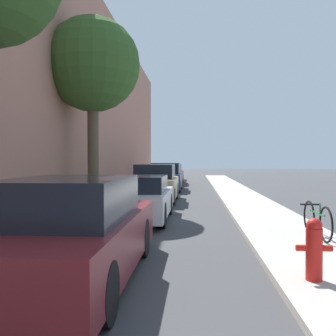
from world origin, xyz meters
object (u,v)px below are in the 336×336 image
object	(u,v)px
parked_car_maroon	(74,233)
parked_car_white	(139,199)
fire_hydrant	(314,248)
parked_car_red	(171,175)
street_tree_far	(93,66)
parked_car_champagne	(156,184)
parked_car_navy	(166,178)
bicycle	(317,220)

from	to	relation	value
parked_car_maroon	parked_car_white	size ratio (longest dim) A/B	1.14
parked_car_maroon	fire_hydrant	world-z (taller)	parked_car_maroon
parked_car_red	street_tree_far	distance (m)	14.71
parked_car_white	street_tree_far	distance (m)	5.66
parked_car_maroon	parked_car_red	world-z (taller)	parked_car_maroon
parked_car_white	parked_car_champagne	size ratio (longest dim) A/B	1.00
parked_car_red	street_tree_far	bearing A→B (deg)	-97.93
parked_car_white	parked_car_navy	size ratio (longest dim) A/B	0.90
bicycle	parked_car_champagne	bearing A→B (deg)	117.09
street_tree_far	fire_hydrant	distance (m)	10.95
parked_car_red	bicycle	bearing A→B (deg)	-77.53
parked_car_champagne	parked_car_maroon	bearing A→B (deg)	-90.47
street_tree_far	fire_hydrant	bearing A→B (deg)	-57.92
parked_car_white	parked_car_champagne	world-z (taller)	parked_car_champagne
parked_car_champagne	fire_hydrant	size ratio (longest dim) A/B	4.84
parked_car_maroon	bicycle	distance (m)	5.15
parked_car_white	parked_car_champagne	xyz separation A→B (m)	(-0.04, 4.97, 0.11)
fire_hydrant	bicycle	size ratio (longest dim) A/B	0.48
parked_car_red	fire_hydrant	distance (m)	22.56
parked_car_maroon	parked_car_navy	size ratio (longest dim) A/B	1.03
parked_car_white	parked_car_red	xyz separation A→B (m)	(-0.14, 16.61, 0.06)
fire_hydrant	bicycle	distance (m)	3.08
parked_car_navy	parked_car_white	bearing A→B (deg)	-89.84
parked_car_champagne	fire_hydrant	xyz separation A→B (m)	(3.24, -10.67, -0.19)
parked_car_white	fire_hydrant	bearing A→B (deg)	-60.66
bicycle	street_tree_far	bearing A→B (deg)	137.29
parked_car_white	fire_hydrant	distance (m)	6.54
parked_car_white	bicycle	size ratio (longest dim) A/B	2.32
parked_car_navy	parked_car_red	size ratio (longest dim) A/B	0.98
parked_car_white	parked_car_red	bearing A→B (deg)	90.49
parked_car_navy	parked_car_champagne	bearing A→B (deg)	-90.05
parked_car_navy	parked_car_red	bearing A→B (deg)	91.10
bicycle	parked_car_navy	bearing A→B (deg)	105.71
parked_car_red	parked_car_white	bearing A→B (deg)	-89.51
bicycle	parked_car_red	bearing A→B (deg)	101.19
parked_car_maroon	street_tree_far	bearing A→B (deg)	103.15
parked_car_white	fire_hydrant	xyz separation A→B (m)	(3.20, -5.70, -0.07)
street_tree_far	bicycle	bearing A→B (deg)	-41.43
parked_car_champagne	bicycle	bearing A→B (deg)	-61.62
parked_car_navy	fire_hydrant	xyz separation A→B (m)	(3.24, -16.60, -0.19)
parked_car_red	fire_hydrant	xyz separation A→B (m)	(3.35, -22.31, -0.14)
parked_car_maroon	bicycle	bearing A→B (deg)	33.96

